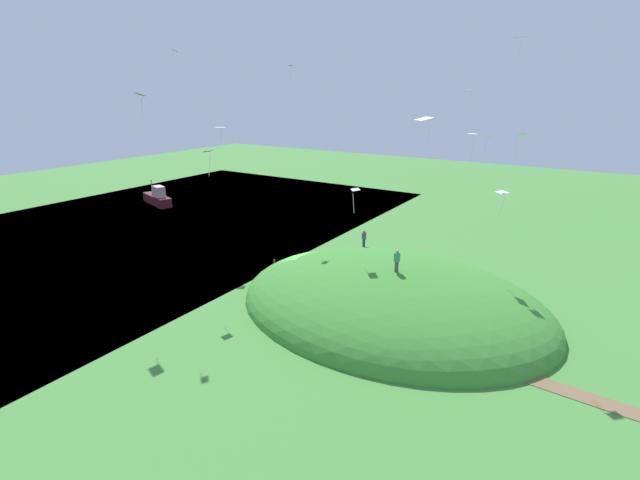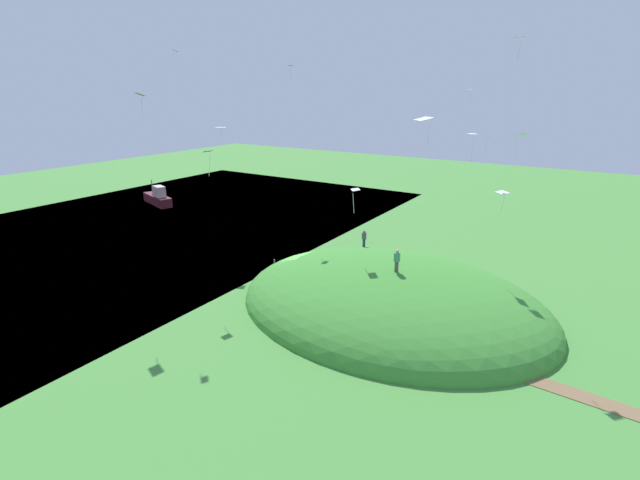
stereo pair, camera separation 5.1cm
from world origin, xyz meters
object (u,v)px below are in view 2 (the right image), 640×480
at_px(kite_5, 291,67).
at_px(kite_4, 424,120).
at_px(kite_1, 176,52).
at_px(kite_7, 489,139).
at_px(person_on_hilltop, 364,236).
at_px(kite_2, 355,191).
at_px(kite_6, 140,95).
at_px(kite_10, 502,194).
at_px(kite_9, 469,90).
at_px(kite_11, 208,154).
at_px(kite_3, 472,136).
at_px(person_with_child, 397,258).
at_px(kite_8, 525,37).
at_px(kite_12, 521,137).
at_px(mooring_post, 274,264).
at_px(boat_on_lake, 158,198).
at_px(kite_0, 221,128).

bearing_deg(kite_5, kite_4, -36.96).
relative_size(kite_1, kite_4, 0.98).
bearing_deg(kite_7, person_on_hilltop, -146.46).
distance_m(person_on_hilltop, kite_2, 7.14).
distance_m(kite_6, kite_10, 29.30).
relative_size(kite_5, kite_9, 1.19).
bearing_deg(kite_11, person_on_hilltop, 46.79).
relative_size(person_on_hilltop, kite_11, 0.78).
bearing_deg(kite_6, kite_3, 34.66).
bearing_deg(kite_3, kite_11, -147.66).
bearing_deg(kite_11, person_with_child, 13.99).
relative_size(kite_8, kite_12, 0.74).
height_order(kite_9, mooring_post, kite_9).
height_order(person_with_child, kite_11, kite_11).
relative_size(kite_2, kite_3, 0.88).
height_order(boat_on_lake, kite_2, kite_2).
bearing_deg(kite_7, boat_on_lake, 177.28).
height_order(person_with_child, person_on_hilltop, person_with_child).
xyz_separation_m(kite_2, kite_4, (7.97, -7.82, 5.97)).
xyz_separation_m(kite_3, kite_7, (0.28, 4.32, -0.55)).
height_order(kite_4, kite_12, kite_4).
distance_m(kite_2, kite_6, 17.35).
bearing_deg(kite_4, kite_3, 94.57).
height_order(person_with_child, kite_10, kite_10).
bearing_deg(kite_8, kite_2, 166.25).
bearing_deg(person_with_child, kite_4, -103.21).
relative_size(person_on_hilltop, kite_0, 1.30).
distance_m(kite_2, kite_3, 10.01).
bearing_deg(boat_on_lake, kite_6, -20.48).
distance_m(kite_0, kite_9, 22.83).
distance_m(person_on_hilltop, kite_1, 21.29).
xyz_separation_m(kite_3, kite_6, (-20.51, -14.18, 3.02)).
bearing_deg(kite_5, person_with_child, -25.94).
bearing_deg(kite_6, boat_on_lake, 141.49).
xyz_separation_m(person_with_child, kite_11, (-14.70, -3.66, 6.91)).
relative_size(kite_2, mooring_post, 1.84).
height_order(kite_3, kite_5, kite_5).
height_order(kite_0, kite_4, kite_4).
distance_m(kite_3, kite_7, 4.36).
xyz_separation_m(kite_7, kite_12, (4.09, -9.56, 1.13)).
height_order(person_with_child, kite_7, kite_7).
bearing_deg(kite_12, person_with_child, -163.52).
bearing_deg(kite_1, kite_0, 115.82).
relative_size(person_on_hilltop, kite_4, 1.17).
distance_m(kite_6, kite_12, 26.55).
distance_m(kite_0, kite_7, 24.55).
height_order(kite_1, kite_6, kite_1).
height_order(person_on_hilltop, kite_10, kite_10).
height_order(boat_on_lake, kite_0, kite_0).
relative_size(kite_10, mooring_post, 2.09).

